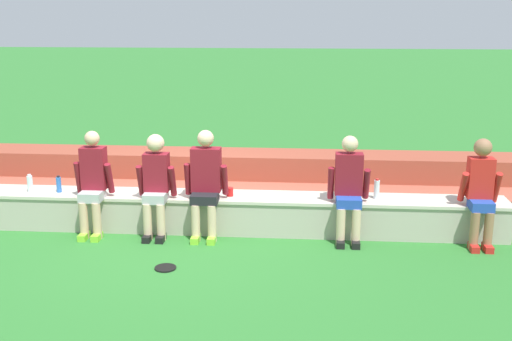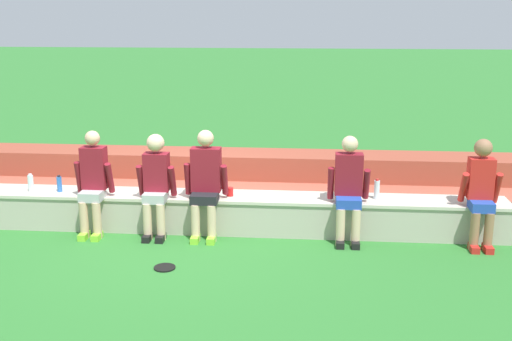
# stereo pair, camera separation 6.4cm
# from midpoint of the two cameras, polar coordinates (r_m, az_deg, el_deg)

# --- Properties ---
(ground_plane) EXTENTS (80.00, 80.00, 0.00)m
(ground_plane) POSITION_cam_midpoint_polar(r_m,az_deg,el_deg) (8.31, -7.28, -5.88)
(ground_plane) COLOR #2D752D
(stone_seating_wall) EXTENTS (8.51, 0.57, 0.49)m
(stone_seating_wall) POSITION_cam_midpoint_polar(r_m,az_deg,el_deg) (8.47, -6.98, -3.62)
(stone_seating_wall) COLOR #B7AF9E
(stone_seating_wall) RESTS_ON ground
(brick_bleachers) EXTENTS (11.63, 1.43, 0.73)m
(brick_bleachers) POSITION_cam_midpoint_polar(r_m,az_deg,el_deg) (9.62, -5.54, -1.08)
(brick_bleachers) COLOR #AB5540
(brick_bleachers) RESTS_ON ground
(person_far_left) EXTENTS (0.49, 0.51, 1.36)m
(person_far_left) POSITION_cam_midpoint_polar(r_m,az_deg,el_deg) (8.38, -14.81, -0.97)
(person_far_left) COLOR #DBAD89
(person_far_left) RESTS_ON ground
(person_left_of_center) EXTENTS (0.50, 0.49, 1.33)m
(person_left_of_center) POSITION_cam_midpoint_polar(r_m,az_deg,el_deg) (8.13, -9.31, -1.10)
(person_left_of_center) COLOR beige
(person_left_of_center) RESTS_ON ground
(person_center) EXTENTS (0.56, 0.53, 1.39)m
(person_center) POSITION_cam_midpoint_polar(r_m,az_deg,el_deg) (8.04, -4.83, -0.96)
(person_center) COLOR beige
(person_center) RESTS_ON ground
(person_right_of_center) EXTENTS (0.52, 0.52, 1.35)m
(person_right_of_center) POSITION_cam_midpoint_polar(r_m,az_deg,el_deg) (7.95, 8.20, -1.43)
(person_right_of_center) COLOR beige
(person_right_of_center) RESTS_ON ground
(person_far_right) EXTENTS (0.48, 0.52, 1.34)m
(person_far_right) POSITION_cam_midpoint_polar(r_m,az_deg,el_deg) (8.19, 19.52, -1.66)
(person_far_right) COLOR #996B4C
(person_far_right) RESTS_ON ground
(water_bottle_mid_right) EXTENTS (0.07, 0.07, 0.24)m
(water_bottle_mid_right) POSITION_cam_midpoint_polar(r_m,az_deg,el_deg) (8.95, -20.02, -1.13)
(water_bottle_mid_right) COLOR silver
(water_bottle_mid_right) RESTS_ON stone_seating_wall
(water_bottle_center_gap) EXTENTS (0.07, 0.07, 0.23)m
(water_bottle_center_gap) POSITION_cam_midpoint_polar(r_m,az_deg,el_deg) (8.82, -17.66, -1.21)
(water_bottle_center_gap) COLOR blue
(water_bottle_center_gap) RESTS_ON stone_seating_wall
(water_bottle_near_right) EXTENTS (0.07, 0.07, 0.27)m
(water_bottle_near_right) POSITION_cam_midpoint_polar(r_m,az_deg,el_deg) (8.25, 10.68, -1.68)
(water_bottle_near_right) COLOR silver
(water_bottle_near_right) RESTS_ON stone_seating_wall
(plastic_cup_middle) EXTENTS (0.09, 0.09, 0.11)m
(plastic_cup_middle) POSITION_cam_midpoint_polar(r_m,az_deg,el_deg) (8.25, -2.60, -1.95)
(plastic_cup_middle) COLOR red
(plastic_cup_middle) RESTS_ON stone_seating_wall
(frisbee) EXTENTS (0.25, 0.25, 0.02)m
(frisbee) POSITION_cam_midpoint_polar(r_m,az_deg,el_deg) (7.32, -8.47, -8.74)
(frisbee) COLOR black
(frisbee) RESTS_ON ground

